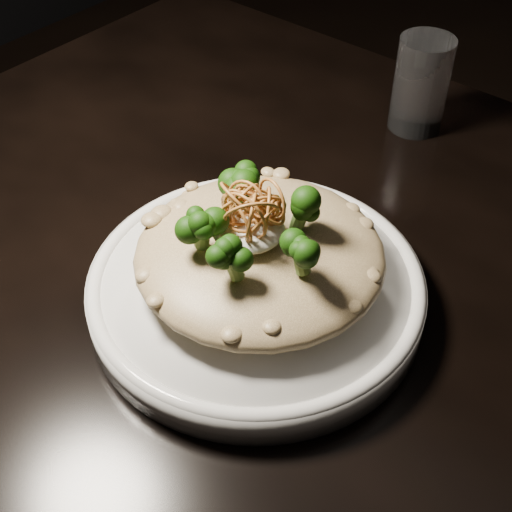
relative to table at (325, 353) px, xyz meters
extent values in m
cube|color=black|center=(0.00, 0.00, 0.06)|extent=(1.10, 0.80, 0.04)
cylinder|color=black|center=(-0.48, 0.33, -0.31)|extent=(0.05, 0.05, 0.71)
cylinder|color=silver|center=(-0.04, -0.05, 0.10)|extent=(0.28, 0.28, 0.03)
ellipsoid|color=brown|center=(-0.05, -0.04, 0.14)|extent=(0.21, 0.21, 0.05)
ellipsoid|color=white|center=(-0.05, -0.05, 0.17)|extent=(0.06, 0.06, 0.02)
cylinder|color=white|center=(-0.08, 0.28, 0.14)|extent=(0.07, 0.07, 0.11)
camera|label=1|loc=(0.23, -0.37, 0.54)|focal=50.00mm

